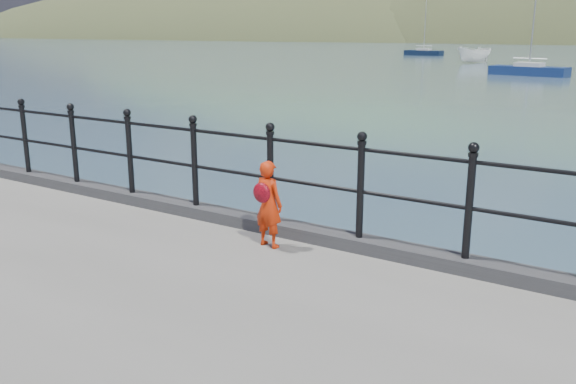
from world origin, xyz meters
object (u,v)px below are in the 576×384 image
Objects in this scene: child at (268,203)px; sailboat_port at (529,71)px; sailboat_left at (424,53)px; launch_white at (474,55)px; railing at (231,160)px.

sailboat_port is (-6.44, 44.72, -1.17)m from child.
child is 0.12× the size of sailboat_port.
child is 45.20m from sailboat_port.
sailboat_port is at bearing -51.18° from sailboat_left.
sailboat_left is at bearing 155.54° from launch_white.
sailboat_port reaches higher than launch_white.
railing is 62.06m from launch_white.
child is 62.72m from launch_white.
sailboat_port reaches higher than child.
railing is 44.63m from sailboat_port.
sailboat_left is 38.28m from sailboat_port.
sailboat_port reaches higher than sailboat_left.
launch_white is 19.96m from sailboat_left.
sailboat_left reaches higher than launch_white.
launch_white is 0.54× the size of sailboat_port.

